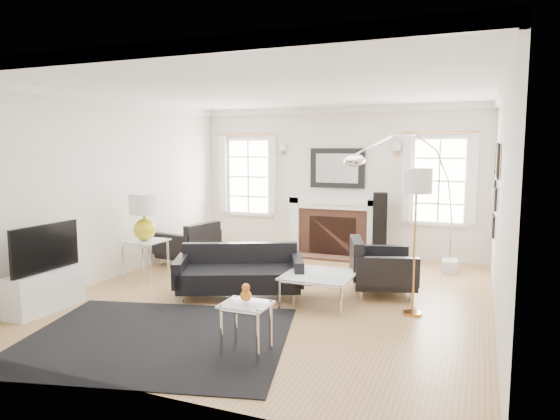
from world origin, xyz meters
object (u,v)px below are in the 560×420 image
at_px(fireplace, 334,227).
at_px(armchair_right, 378,269).
at_px(gourd_lamp, 144,214).
at_px(arc_floor_lamp, 405,197).
at_px(armchair_left, 190,245).
at_px(coffee_table, 319,276).
at_px(sofa, 239,273).

height_order(fireplace, armchair_right, fireplace).
distance_m(fireplace, armchair_right, 2.54).
bearing_deg(gourd_lamp, arc_floor_lamp, 25.41).
xyz_separation_m(armchair_left, coffee_table, (2.78, -1.30, 0.02)).
relative_size(armchair_right, gourd_lamp, 1.60).
relative_size(coffee_table, gourd_lamp, 1.23).
bearing_deg(fireplace, coffee_table, -77.77).
relative_size(fireplace, gourd_lamp, 2.37).
height_order(armchair_right, coffee_table, armchair_right).
height_order(sofa, arc_floor_lamp, arc_floor_lamp).
bearing_deg(armchair_right, sofa, -156.32).
distance_m(armchair_right, coffee_table, 0.97).
relative_size(fireplace, armchair_right, 1.48).
distance_m(fireplace, coffee_table, 3.01).
relative_size(armchair_left, coffee_table, 1.19).
height_order(fireplace, arc_floor_lamp, arc_floor_lamp).
xyz_separation_m(gourd_lamp, arc_floor_lamp, (3.64, 1.73, 0.22)).
xyz_separation_m(sofa, arc_floor_lamp, (1.94, 1.90, 0.95)).
xyz_separation_m(fireplace, armchair_left, (-2.14, -1.63, -0.20)).
xyz_separation_m(armchair_left, arc_floor_lamp, (3.58, 0.56, 0.91)).
distance_m(sofa, coffee_table, 1.14).
xyz_separation_m(sofa, armchair_right, (1.77, 0.78, 0.05)).
height_order(armchair_left, armchair_right, armchair_right).
bearing_deg(armchair_right, gourd_lamp, -170.15).
xyz_separation_m(coffee_table, arc_floor_lamp, (0.80, 1.86, 0.90)).
xyz_separation_m(fireplace, sofa, (-0.50, -2.98, -0.24)).
height_order(armchair_left, arc_floor_lamp, arc_floor_lamp).
relative_size(armchair_right, coffee_table, 1.30).
height_order(gourd_lamp, arc_floor_lamp, arc_floor_lamp).
bearing_deg(gourd_lamp, armchair_right, 9.85).
bearing_deg(armchair_right, coffee_table, -130.35).
height_order(sofa, coffee_table, sofa).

